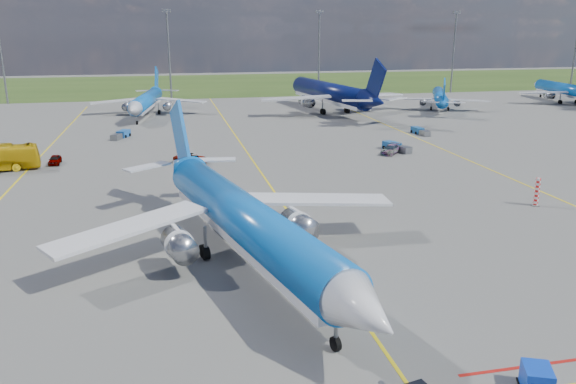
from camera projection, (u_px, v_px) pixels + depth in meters
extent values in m
plane|color=#5A5A57|center=(318.00, 254.00, 46.50)|extent=(400.00, 400.00, 0.00)
cube|color=#2D4719|center=(200.00, 84.00, 187.19)|extent=(400.00, 80.00, 0.01)
cube|color=yellow|center=(259.00, 169.00, 74.63)|extent=(0.25, 160.00, 0.02)
cube|color=yellow|center=(34.00, 163.00, 77.90)|extent=(0.25, 120.00, 0.02)
cube|color=yellow|center=(433.00, 145.00, 90.12)|extent=(0.25, 120.00, 0.02)
cube|color=#A5140F|center=(541.00, 365.00, 31.24)|extent=(10.00, 0.25, 0.02)
cylinder|color=slate|center=(2.00, 58.00, 136.40)|extent=(0.50, 0.50, 22.00)
cylinder|color=slate|center=(169.00, 57.00, 144.55)|extent=(0.50, 0.50, 22.00)
cube|color=slate|center=(167.00, 11.00, 141.38)|extent=(2.20, 0.50, 0.80)
cylinder|color=slate|center=(319.00, 55.00, 152.70)|extent=(0.50, 0.50, 22.00)
cube|color=slate|center=(320.00, 12.00, 149.53)|extent=(2.20, 0.50, 0.80)
cylinder|color=slate|center=(453.00, 54.00, 160.85)|extent=(0.50, 0.50, 22.00)
cube|color=slate|center=(457.00, 12.00, 157.68)|extent=(2.20, 0.50, 0.80)
cylinder|color=slate|center=(575.00, 53.00, 169.00)|extent=(0.50, 0.50, 22.00)
cylinder|color=red|center=(537.00, 192.00, 58.88)|extent=(0.50, 0.50, 3.00)
cube|color=#0D3BC2|center=(537.00, 379.00, 28.78)|extent=(1.96, 2.14, 1.38)
imported|color=#999999|center=(55.00, 160.00, 77.26)|extent=(1.46, 3.59, 1.22)
imported|color=#999999|center=(191.00, 158.00, 77.75)|extent=(5.28, 4.47, 1.34)
imported|color=#999999|center=(391.00, 149.00, 83.54)|extent=(4.47, 4.70, 1.34)
cube|color=#19549A|center=(392.00, 146.00, 86.50)|extent=(2.35, 3.16, 1.20)
cube|color=slate|center=(404.00, 150.00, 84.21)|extent=(1.93, 2.48, 0.98)
cube|color=#1B55A5|center=(123.00, 134.00, 96.58)|extent=(2.36, 3.06, 1.15)
cube|color=slate|center=(116.00, 137.00, 94.05)|extent=(1.94, 2.40, 0.94)
cube|color=navy|center=(417.00, 130.00, 99.97)|extent=(1.58, 2.67, 1.09)
cube|color=slate|center=(425.00, 133.00, 97.63)|extent=(1.34, 2.06, 0.89)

